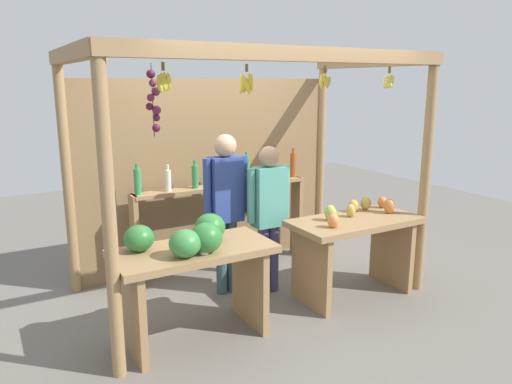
# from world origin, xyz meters

# --- Properties ---
(ground_plane) EXTENTS (12.00, 12.00, 0.00)m
(ground_plane) POSITION_xyz_m (0.00, 0.00, 0.00)
(ground_plane) COLOR slate
(ground_plane) RESTS_ON ground
(market_stall) EXTENTS (3.26, 1.83, 2.41)m
(market_stall) POSITION_xyz_m (-0.01, 0.41, 1.39)
(market_stall) COLOR #99754C
(market_stall) RESTS_ON ground
(fruit_counter_left) EXTENTS (1.32, 0.64, 1.05)m
(fruit_counter_left) POSITION_xyz_m (-0.88, -0.66, 0.70)
(fruit_counter_left) COLOR #99754C
(fruit_counter_left) RESTS_ON ground
(fruit_counter_right) EXTENTS (1.32, 0.64, 0.96)m
(fruit_counter_right) POSITION_xyz_m (0.87, -0.64, 0.60)
(fruit_counter_right) COLOR #99754C
(fruit_counter_right) RESTS_ON ground
(bottle_shelf_unit) EXTENTS (2.09, 0.22, 1.35)m
(bottle_shelf_unit) POSITION_xyz_m (0.05, 0.65, 0.82)
(bottle_shelf_unit) COLOR #99754C
(bottle_shelf_unit) RESTS_ON ground
(vendor_man) EXTENTS (0.48, 0.22, 1.64)m
(vendor_man) POSITION_xyz_m (-0.22, 0.05, 0.99)
(vendor_man) COLOR #365257
(vendor_man) RESTS_ON ground
(vendor_woman) EXTENTS (0.48, 0.21, 1.52)m
(vendor_woman) POSITION_xyz_m (0.16, -0.15, 0.90)
(vendor_woman) COLOR #393560
(vendor_woman) RESTS_ON ground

